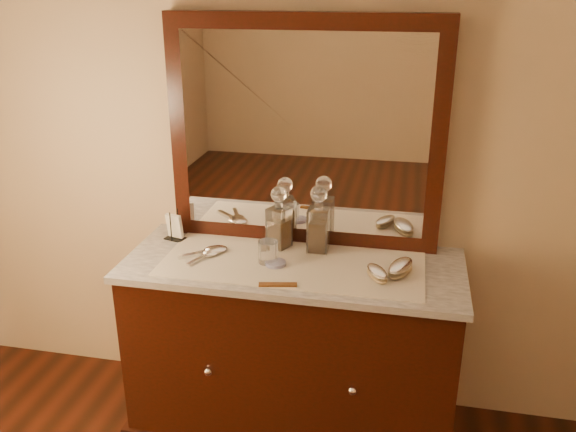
% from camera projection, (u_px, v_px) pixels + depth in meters
% --- Properties ---
extents(dresser_cabinet, '(1.40, 0.55, 0.82)m').
position_uv_depth(dresser_cabinet, '(293.00, 350.00, 2.71)').
color(dresser_cabinet, black).
rests_on(dresser_cabinet, floor).
extents(dresser_plinth, '(1.46, 0.59, 0.08)m').
position_uv_depth(dresser_plinth, '(292.00, 416.00, 2.84)').
color(dresser_plinth, black).
rests_on(dresser_plinth, floor).
extents(knob_left, '(0.04, 0.04, 0.04)m').
position_uv_depth(knob_left, '(208.00, 372.00, 2.49)').
color(knob_left, silver).
rests_on(knob_left, dresser_cabinet).
extents(knob_right, '(0.04, 0.04, 0.04)m').
position_uv_depth(knob_right, '(352.00, 391.00, 2.38)').
color(knob_right, silver).
rests_on(knob_right, dresser_cabinet).
extents(marble_top, '(1.44, 0.59, 0.03)m').
position_uv_depth(marble_top, '(293.00, 265.00, 2.55)').
color(marble_top, silver).
rests_on(marble_top, dresser_cabinet).
extents(mirror_frame, '(1.20, 0.08, 1.00)m').
position_uv_depth(mirror_frame, '(304.00, 134.00, 2.59)').
color(mirror_frame, black).
rests_on(mirror_frame, marble_top).
extents(mirror_glass, '(1.06, 0.01, 0.86)m').
position_uv_depth(mirror_glass, '(303.00, 135.00, 2.56)').
color(mirror_glass, white).
rests_on(mirror_glass, marble_top).
extents(lace_runner, '(1.10, 0.45, 0.00)m').
position_uv_depth(lace_runner, '(292.00, 264.00, 2.53)').
color(lace_runner, beige).
rests_on(lace_runner, marble_top).
extents(pin_dish, '(0.10, 0.10, 0.02)m').
position_uv_depth(pin_dish, '(276.00, 263.00, 2.51)').
color(pin_dish, silver).
rests_on(pin_dish, lace_runner).
extents(comb, '(0.15, 0.06, 0.01)m').
position_uv_depth(comb, '(278.00, 285.00, 2.34)').
color(comb, brown).
rests_on(comb, lace_runner).
extents(napkin_rack, '(0.11, 0.08, 0.14)m').
position_uv_depth(napkin_rack, '(175.00, 228.00, 2.75)').
color(napkin_rack, black).
rests_on(napkin_rack, marble_top).
extents(decanter_left, '(0.11, 0.11, 0.28)m').
position_uv_depth(decanter_left, '(279.00, 224.00, 2.65)').
color(decanter_left, brown).
rests_on(decanter_left, lace_runner).
extents(decanter_right, '(0.09, 0.09, 0.30)m').
position_uv_depth(decanter_right, '(318.00, 226.00, 2.61)').
color(decanter_right, brown).
rests_on(decanter_right, lace_runner).
extents(brush_near, '(0.12, 0.16, 0.04)m').
position_uv_depth(brush_near, '(377.00, 273.00, 2.40)').
color(brush_near, '#8F7B58').
rests_on(brush_near, lace_runner).
extents(brush_far, '(0.13, 0.19, 0.05)m').
position_uv_depth(brush_far, '(400.00, 268.00, 2.43)').
color(brush_far, '#8F7B58').
rests_on(brush_far, lace_runner).
extents(hand_mirror_outer, '(0.11, 0.18, 0.02)m').
position_uv_depth(hand_mirror_outer, '(208.00, 254.00, 2.59)').
color(hand_mirror_outer, silver).
rests_on(hand_mirror_outer, lace_runner).
extents(hand_mirror_inner, '(0.21, 0.18, 0.02)m').
position_uv_depth(hand_mirror_inner, '(211.00, 250.00, 2.63)').
color(hand_mirror_inner, silver).
rests_on(hand_mirror_inner, lace_runner).
extents(tumblers, '(0.08, 0.08, 0.10)m').
position_uv_depth(tumblers, '(268.00, 252.00, 2.52)').
color(tumblers, white).
rests_on(tumblers, lace_runner).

